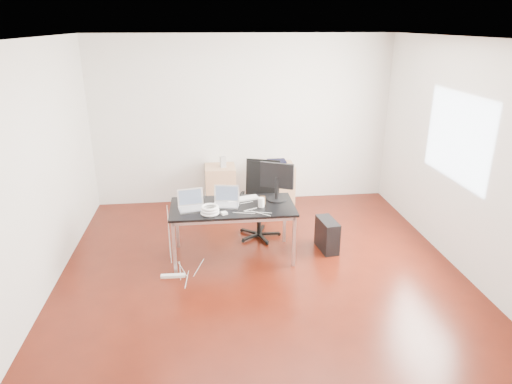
{
  "coord_description": "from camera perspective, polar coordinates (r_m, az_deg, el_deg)",
  "views": [
    {
      "loc": [
        -0.64,
        -5.05,
        2.95
      ],
      "look_at": [
        0.0,
        0.55,
        0.85
      ],
      "focal_mm": 32.0,
      "sensor_mm": 36.0,
      "label": 1
    }
  ],
  "objects": [
    {
      "name": "pc_tower",
      "position": [
        6.35,
        8.88,
        -5.3
      ],
      "size": [
        0.25,
        0.47,
        0.44
      ],
      "primitive_type": "cube",
      "rotation": [
        0.0,
        0.0,
        0.13
      ],
      "color": "black",
      "rests_on": "ground"
    },
    {
      "name": "filing_cabinet_right",
      "position": [
        7.83,
        2.83,
        1.01
      ],
      "size": [
        0.5,
        0.5,
        0.7
      ],
      "primitive_type": "cube",
      "color": "tan",
      "rests_on": "ground"
    },
    {
      "name": "laptop_left",
      "position": [
        5.85,
        -8.08,
        -1.51
      ],
      "size": [
        0.37,
        0.31,
        0.23
      ],
      "rotation": [
        0.0,
        0.0,
        0.19
      ],
      "color": "silver",
      "rests_on": "desk"
    },
    {
      "name": "filing_cabinet_left",
      "position": [
        7.74,
        -4.46,
        0.73
      ],
      "size": [
        0.5,
        0.5,
        0.7
      ],
      "primitive_type": "cube",
      "color": "tan",
      "rests_on": "ground"
    },
    {
      "name": "cup_white",
      "position": [
        5.84,
        0.67,
        -1.31
      ],
      "size": [
        0.09,
        0.09,
        0.12
      ],
      "primitive_type": "cylinder",
      "rotation": [
        0.0,
        0.0,
        -0.18
      ],
      "color": "white",
      "rests_on": "desk"
    },
    {
      "name": "speaker",
      "position": [
        7.57,
        -4.16,
        3.79
      ],
      "size": [
        0.11,
        0.1,
        0.18
      ],
      "primitive_type": "cube",
      "rotation": [
        0.0,
        0.0,
        0.23
      ],
      "color": "#9E9E9E",
      "rests_on": "filing_cabinet_left"
    },
    {
      "name": "cable_coil",
      "position": [
        5.65,
        -5.78,
        -2.25
      ],
      "size": [
        0.24,
        0.24,
        0.11
      ],
      "rotation": [
        0.0,
        0.0,
        -0.43
      ],
      "color": "white",
      "rests_on": "desk"
    },
    {
      "name": "keyboard",
      "position": [
        6.09,
        -1.71,
        -0.86
      ],
      "size": [
        0.46,
        0.26,
        0.02
      ],
      "primitive_type": "cube",
      "rotation": [
        0.0,
        0.0,
        0.28
      ],
      "color": "white",
      "rests_on": "desk"
    },
    {
      "name": "desk",
      "position": [
        5.92,
        -2.94,
        -2.2
      ],
      "size": [
        1.6,
        0.8,
        0.73
      ],
      "color": "black",
      "rests_on": "ground"
    },
    {
      "name": "room_shell",
      "position": [
        5.33,
        1.06,
        3.54
      ],
      "size": [
        5.0,
        5.0,
        5.0
      ],
      "color": "#3B0E06",
      "rests_on": "ground"
    },
    {
      "name": "wastebasket",
      "position": [
        7.79,
        0.65,
        -0.72
      ],
      "size": [
        0.28,
        0.28,
        0.28
      ],
      "primitive_type": "cylinder",
      "rotation": [
        0.0,
        0.0,
        -0.17
      ],
      "color": "black",
      "rests_on": "ground"
    },
    {
      "name": "power_adapter",
      "position": [
        5.64,
        -4.01,
        -2.65
      ],
      "size": [
        0.09,
        0.09,
        0.03
      ],
      "primitive_type": "cube",
      "rotation": [
        0.0,
        0.0,
        0.4
      ],
      "color": "white",
      "rests_on": "desk"
    },
    {
      "name": "cup_brown",
      "position": [
        5.93,
        0.81,
        -1.04
      ],
      "size": [
        0.08,
        0.08,
        0.1
      ],
      "primitive_type": "cylinder",
      "rotation": [
        0.0,
        0.0,
        -0.12
      ],
      "color": "brown",
      "rests_on": "desk"
    },
    {
      "name": "office_chair",
      "position": [
        6.57,
        0.55,
        -0.48
      ],
      "size": [
        0.61,
        0.63,
        1.08
      ],
      "rotation": [
        0.0,
        0.0,
        -0.34
      ],
      "color": "black",
      "rests_on": "ground"
    },
    {
      "name": "laptop_right",
      "position": [
        5.92,
        -3.72,
        -1.06
      ],
      "size": [
        0.37,
        0.31,
        0.23
      ],
      "rotation": [
        0.0,
        0.0,
        -0.18
      ],
      "color": "silver",
      "rests_on": "desk"
    },
    {
      "name": "power_strip",
      "position": [
        5.81,
        -10.34,
        -10.27
      ],
      "size": [
        0.3,
        0.07,
        0.04
      ],
      "primitive_type": "cube",
      "rotation": [
        0.0,
        0.0,
        -0.02
      ],
      "color": "white",
      "rests_on": "ground"
    },
    {
      "name": "monitor",
      "position": [
        6.0,
        2.61,
        1.56
      ],
      "size": [
        0.43,
        0.26,
        0.51
      ],
      "rotation": [
        0.0,
        0.0,
        -0.43
      ],
      "color": "black",
      "rests_on": "desk"
    },
    {
      "name": "navy_garment",
      "position": [
        7.65,
        2.6,
        3.65
      ],
      "size": [
        0.3,
        0.24,
        0.09
      ],
      "primitive_type": "cube",
      "rotation": [
        0.0,
        0.0,
        0.01
      ],
      "color": "black",
      "rests_on": "filing_cabinet_right"
    }
  ]
}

